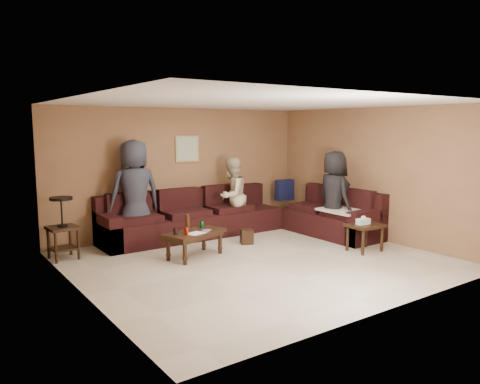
{
  "coord_description": "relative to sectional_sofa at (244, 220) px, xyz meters",
  "views": [
    {
      "loc": [
        -4.41,
        -5.8,
        2.12
      ],
      "look_at": [
        0.25,
        0.85,
        1.0
      ],
      "focal_mm": 35.0,
      "sensor_mm": 36.0,
      "label": 1
    }
  ],
  "objects": [
    {
      "name": "room",
      "position": [
        -0.81,
        -1.52,
        1.34
      ],
      "size": [
        5.6,
        5.5,
        2.5
      ],
      "color": "beige",
      "rests_on": "ground"
    },
    {
      "name": "sectional_sofa",
      "position": [
        0.0,
        0.0,
        0.0
      ],
      "size": [
        4.65,
        2.9,
        0.97
      ],
      "color": "black",
      "rests_on": "ground"
    },
    {
      "name": "coffee_table",
      "position": [
        -1.53,
        -0.74,
        0.04
      ],
      "size": [
        1.13,
        0.79,
        0.71
      ],
      "rotation": [
        0.0,
        0.0,
        0.29
      ],
      "color": "black",
      "rests_on": "ground"
    },
    {
      "name": "end_table_left",
      "position": [
        -3.33,
        0.38,
        0.21
      ],
      "size": [
        0.48,
        0.48,
        1.02
      ],
      "rotation": [
        0.0,
        0.0,
        0.08
      ],
      "color": "black",
      "rests_on": "ground"
    },
    {
      "name": "side_table_right",
      "position": [
        1.06,
        -2.1,
        0.09
      ],
      "size": [
        0.6,
        0.5,
        0.62
      ],
      "rotation": [
        0.0,
        0.0,
        -0.04
      ],
      "color": "black",
      "rests_on": "ground"
    },
    {
      "name": "waste_bin",
      "position": [
        -0.31,
        -0.51,
        -0.19
      ],
      "size": [
        0.29,
        0.29,
        0.26
      ],
      "primitive_type": "cube",
      "rotation": [
        0.0,
        0.0,
        -0.4
      ],
      "color": "black",
      "rests_on": "ground"
    },
    {
      "name": "wall_art",
      "position": [
        -0.71,
        0.96,
        1.37
      ],
      "size": [
        0.52,
        0.04,
        0.52
      ],
      "color": "tan",
      "rests_on": "ground"
    },
    {
      "name": "person_left",
      "position": [
        -2.01,
        0.56,
        0.63
      ],
      "size": [
        0.94,
        0.61,
        1.92
      ],
      "primitive_type": "imported",
      "rotation": [
        0.0,
        0.0,
        3.14
      ],
      "color": "#2B2E3C",
      "rests_on": "ground"
    },
    {
      "name": "person_middle",
      "position": [
        -0.04,
        0.36,
        0.44
      ],
      "size": [
        0.92,
        0.85,
        1.53
      ],
      "primitive_type": "imported",
      "rotation": [
        0.0,
        0.0,
        3.59
      ],
      "color": "beige",
      "rests_on": "ground"
    },
    {
      "name": "person_right",
      "position": [
        1.31,
        -1.12,
        0.52
      ],
      "size": [
        0.67,
        0.91,
        1.69
      ],
      "primitive_type": "imported",
      "rotation": [
        0.0,
        0.0,
        1.39
      ],
      "color": "black",
      "rests_on": "ground"
    }
  ]
}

